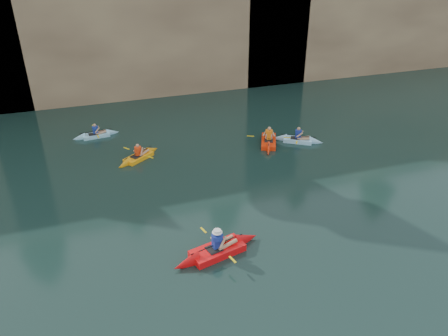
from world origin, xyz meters
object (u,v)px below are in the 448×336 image
object	(u,v)px
kayaker_ltblue_near	(298,140)
kayaker_orange	(139,157)
kayaker_red_far	(269,141)
main_kayaker	(217,250)

from	to	relation	value
kayaker_ltblue_near	kayaker_orange	bearing A→B (deg)	-152.80
kayaker_orange	kayaker_red_far	world-z (taller)	kayaker_red_far
main_kayaker	kayaker_orange	xyz separation A→B (m)	(-1.69, 9.07, -0.05)
kayaker_ltblue_near	kayaker_red_far	bearing A→B (deg)	-159.09
kayaker_ltblue_near	main_kayaker	bearing A→B (deg)	-100.98
main_kayaker	kayaker_red_far	world-z (taller)	main_kayaker
kayaker_orange	kayaker_red_far	size ratio (longest dim) A/B	0.79
kayaker_orange	kayaker_ltblue_near	world-z (taller)	kayaker_ltblue_near
main_kayaker	kayaker_orange	bearing A→B (deg)	86.32
kayaker_orange	main_kayaker	bearing A→B (deg)	-115.46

